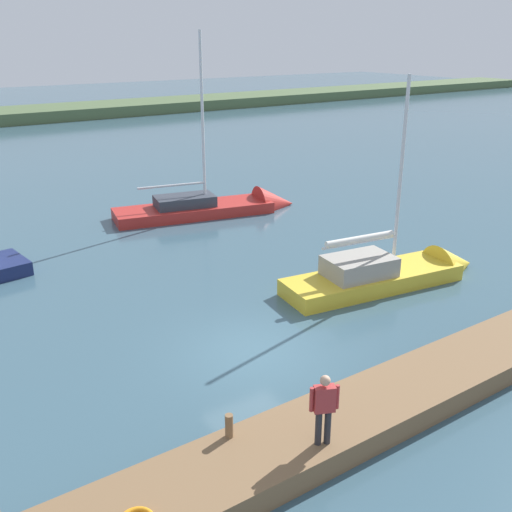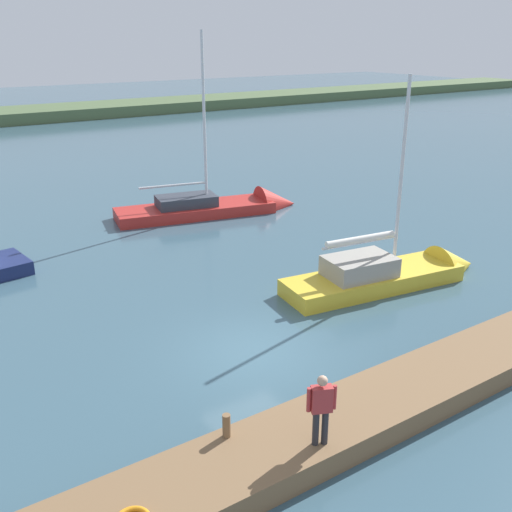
{
  "view_description": "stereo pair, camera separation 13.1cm",
  "coord_description": "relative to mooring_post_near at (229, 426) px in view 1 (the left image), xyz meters",
  "views": [
    {
      "loc": [
        8.37,
        12.34,
        8.57
      ],
      "look_at": [
        -1.73,
        -2.54,
        1.79
      ],
      "focal_mm": 41.25,
      "sensor_mm": 36.0,
      "label": 1
    },
    {
      "loc": [
        8.26,
        12.41,
        8.57
      ],
      "look_at": [
        -1.73,
        -2.54,
        1.79
      ],
      "focal_mm": 41.25,
      "sensor_mm": 36.0,
      "label": 2
    }
  ],
  "objects": [
    {
      "name": "sailboat_outer_mooring",
      "position": [
        -9.56,
        -16.2,
        -0.67
      ],
      "size": [
        9.71,
        4.15,
        9.83
      ],
      "rotation": [
        0.0,
        0.0,
        2.93
      ],
      "color": "#B22823",
      "rests_on": "ground_plane"
    },
    {
      "name": "person_on_dock",
      "position": [
        -1.49,
        1.28,
        0.66
      ],
      "size": [
        0.58,
        0.38,
        1.63
      ],
      "rotation": [
        0.0,
        0.0,
        1.16
      ],
      "color": "#28282D",
      "rests_on": "dock_pier"
    },
    {
      "name": "ground_plane",
      "position": [
        -3.04,
        -3.47,
        -0.84
      ],
      "size": [
        200.0,
        200.0,
        0.0
      ],
      "primitive_type": "plane",
      "color": "#385666"
    },
    {
      "name": "sailboat_inner_slip",
      "position": [
        -10.2,
        -4.78,
        -0.59
      ],
      "size": [
        8.34,
        3.01,
        8.23
      ],
      "rotation": [
        0.0,
        0.0,
        3.01
      ],
      "color": "gold",
      "rests_on": "ground_plane"
    },
    {
      "name": "dock_pier",
      "position": [
        -3.04,
        0.71,
        -0.56
      ],
      "size": [
        20.24,
        2.03,
        0.57
      ],
      "primitive_type": "cube",
      "color": "brown",
      "rests_on": "ground_plane"
    },
    {
      "name": "mooring_post_near",
      "position": [
        0.0,
        0.0,
        0.0
      ],
      "size": [
        0.17,
        0.17,
        0.54
      ],
      "primitive_type": "cylinder",
      "color": "brown",
      "rests_on": "dock_pier"
    }
  ]
}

